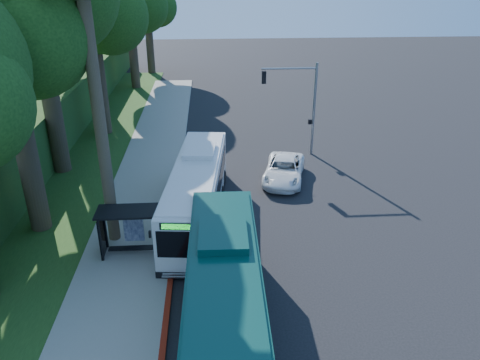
{
  "coord_description": "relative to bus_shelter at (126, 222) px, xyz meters",
  "views": [
    {
      "loc": [
        -2.94,
        -23.25,
        13.52
      ],
      "look_at": [
        -1.32,
        1.0,
        2.14
      ],
      "focal_mm": 35.0,
      "sensor_mm": 36.0,
      "label": 1
    }
  ],
  "objects": [
    {
      "name": "tree_2",
      "position": [
        -4.64,
        18.84,
        8.67
      ],
      "size": [
        8.82,
        8.4,
        15.12
      ],
      "color": "#382B1E",
      "rests_on": "ground"
    },
    {
      "name": "pickup",
      "position": [
        9.21,
        8.23,
        -1.05
      ],
      "size": [
        3.77,
        5.89,
        1.51
      ],
      "primitive_type": "imported",
      "rotation": [
        0.0,
        0.0,
        -0.25
      ],
      "color": "white",
      "rests_on": "ground"
    },
    {
      "name": "sidewalk",
      "position": [
        -0.04,
        2.86,
        -1.75
      ],
      "size": [
        4.5,
        70.0,
        0.12
      ],
      "primitive_type": "cube",
      "color": "gray",
      "rests_on": "ground"
    },
    {
      "name": "teal_bus",
      "position": [
        4.66,
        -6.51,
        0.08
      ],
      "size": [
        3.05,
        13.03,
        3.87
      ],
      "rotation": [
        0.0,
        0.0,
        -0.02
      ],
      "color": "#0A3932",
      "rests_on": "ground"
    },
    {
      "name": "red_curb",
      "position": [
        2.26,
        -1.14,
        -1.74
      ],
      "size": [
        0.25,
        30.0,
        0.13
      ],
      "primitive_type": "cube",
      "color": "maroon",
      "rests_on": "ground"
    },
    {
      "name": "stop_sign_pole",
      "position": [
        1.86,
        -2.14,
        0.28
      ],
      "size": [
        0.35,
        0.06,
        3.17
      ],
      "color": "gray",
      "rests_on": "ground"
    },
    {
      "name": "tree_0",
      "position": [
        -5.14,
        2.84,
        9.4
      ],
      "size": [
        8.4,
        8.0,
        15.7
      ],
      "color": "#382B1E",
      "rests_on": "ground"
    },
    {
      "name": "tree_5",
      "position": [
        -3.16,
        42.84,
        7.16
      ],
      "size": [
        7.35,
        7.0,
        12.86
      ],
      "color": "#382B1E",
      "rests_on": "ground"
    },
    {
      "name": "traffic_signal_pole",
      "position": [
        11.04,
        12.86,
        2.62
      ],
      "size": [
        4.1,
        0.3,
        7.0
      ],
      "color": "gray",
      "rests_on": "ground"
    },
    {
      "name": "white_bus",
      "position": [
        3.47,
        3.55,
        -0.07
      ],
      "size": [
        3.75,
        12.15,
        3.56
      ],
      "rotation": [
        0.0,
        0.0,
        -0.1
      ],
      "color": "silver",
      "rests_on": "ground"
    },
    {
      "name": "bus_shelter",
      "position": [
        0.0,
        0.0,
        0.0
      ],
      "size": [
        3.2,
        1.51,
        2.55
      ],
      "color": "black",
      "rests_on": "ground"
    },
    {
      "name": "ground",
      "position": [
        7.26,
        2.86,
        -1.81
      ],
      "size": [
        140.0,
        140.0,
        0.0
      ],
      "primitive_type": "plane",
      "color": "black",
      "rests_on": "ground"
    },
    {
      "name": "tree_4",
      "position": [
        -4.14,
        34.84,
        7.92
      ],
      "size": [
        8.4,
        8.0,
        14.14
      ],
      "color": "#382B1E",
      "rests_on": "ground"
    },
    {
      "name": "grass_verge",
      "position": [
        -5.74,
        7.86,
        -1.78
      ],
      "size": [
        8.0,
        70.0,
        0.06
      ],
      "primitive_type": "cube",
      "color": "#234719",
      "rests_on": "ground"
    }
  ]
}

